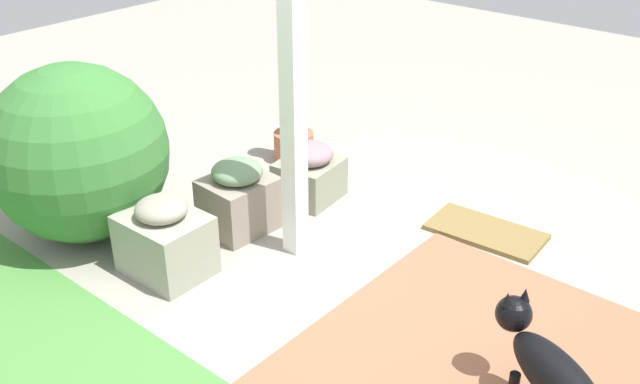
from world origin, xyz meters
TOP-DOWN VIEW (x-y plane):
  - ground_plane at (0.00, 0.00)m, footprint 12.00×12.00m
  - porch_pillar at (0.29, -0.06)m, footprint 0.11×0.11m
  - stone_planter_nearest at (0.66, -0.61)m, footprint 0.41×0.43m
  - stone_planter_near at (0.72, -0.02)m, footprint 0.39×0.44m
  - stone_planter_mid at (0.69, 0.59)m, footprint 0.48×0.39m
  - round_shrub at (1.41, 0.61)m, footprint 1.07×1.07m
  - terracotta_pot_tall at (1.14, -0.98)m, footprint 0.29×0.29m
  - dog at (-1.44, 0.28)m, footprint 0.67×0.48m
  - doormat at (-0.49, -0.95)m, footprint 0.72×0.42m

SIDE VIEW (x-z plane):
  - ground_plane at x=0.00m, z-range 0.00..0.00m
  - doormat at x=-0.49m, z-range 0.00..0.03m
  - stone_planter_nearest at x=0.66m, z-range -0.01..0.39m
  - stone_planter_mid at x=0.69m, z-range -0.02..0.45m
  - stone_planter_near at x=0.72m, z-range -0.01..0.45m
  - terracotta_pot_tall at x=1.14m, z-range -0.10..0.59m
  - dog at x=-1.44m, z-range 0.04..0.53m
  - round_shrub at x=1.41m, z-range 0.00..1.07m
  - porch_pillar at x=0.29m, z-range 0.00..2.39m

